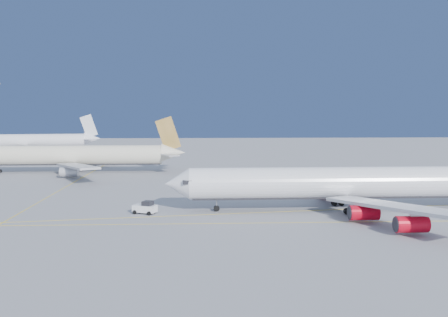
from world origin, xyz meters
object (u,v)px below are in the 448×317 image
Objects in this scene: airliner_etihad at (78,155)px; airliner_third at (28,141)px; airliner_virgin at (347,183)px; pushback_tug at (145,208)px.

airliner_third is (-41.21, 76.99, -0.03)m from airliner_etihad.
pushback_tug is (-38.73, -1.87, -4.09)m from airliner_virgin.
airliner_virgin is 14.52× the size of pushback_tug.
airliner_third reaches higher than pushback_tug.
airliner_etihad is at bearing 136.26° from pushback_tug.
airliner_etihad is 1.03× the size of airliner_third.
airliner_etihad is 13.89× the size of pushback_tug.
pushback_tug is (69.00, -140.72, -4.18)m from airliner_third.
airliner_virgin is at bearing -60.36° from airliner_third.
airliner_etihad is at bearing 136.44° from airliner_virgin.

